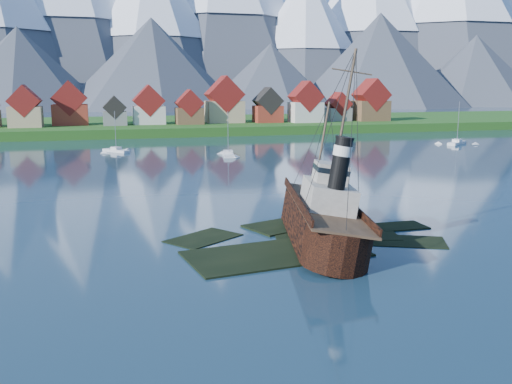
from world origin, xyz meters
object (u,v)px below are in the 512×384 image
object	(u,v)px
sailboat_e	(228,155)
sailboat_d	(457,143)
tugboat_wreck	(314,215)
sailboat_c	(116,151)

from	to	relation	value
sailboat_e	sailboat_d	bearing A→B (deg)	15.40
sailboat_e	tugboat_wreck	bearing A→B (deg)	-87.15
tugboat_wreck	sailboat_d	world-z (taller)	tugboat_wreck
sailboat_d	sailboat_c	bearing A→B (deg)	-130.33
sailboat_c	sailboat_e	distance (m)	30.13
sailboat_c	sailboat_e	size ratio (longest dim) A/B	0.96
sailboat_c	sailboat_d	bearing A→B (deg)	-42.03
tugboat_wreck	sailboat_e	distance (m)	76.99
tugboat_wreck	sailboat_d	size ratio (longest dim) A/B	2.15
tugboat_wreck	sailboat_d	xyz separation A→B (m)	(77.01, 85.06, -2.46)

